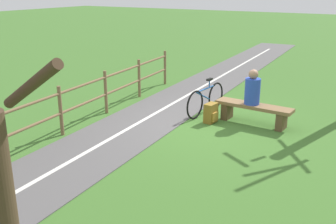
{
  "coord_description": "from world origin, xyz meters",
  "views": [
    {
      "loc": [
        -3.74,
        8.07,
        3.17
      ],
      "look_at": [
        -0.29,
        2.29,
        0.98
      ],
      "focal_mm": 42.06,
      "sensor_mm": 36.0,
      "label": 1
    }
  ],
  "objects_px": {
    "bench": "(254,110)",
    "person_seated": "(253,89)",
    "bicycle": "(206,99)",
    "backpack": "(211,113)"
  },
  "relations": [
    {
      "from": "backpack",
      "to": "bicycle",
      "type": "bearing_deg",
      "value": -53.38
    },
    {
      "from": "person_seated",
      "to": "bicycle",
      "type": "height_order",
      "value": "person_seated"
    },
    {
      "from": "bench",
      "to": "bicycle",
      "type": "xyz_separation_m",
      "value": [
        1.3,
        -0.11,
        0.05
      ]
    },
    {
      "from": "bicycle",
      "to": "backpack",
      "type": "height_order",
      "value": "bicycle"
    },
    {
      "from": "person_seated",
      "to": "bicycle",
      "type": "xyz_separation_m",
      "value": [
        1.24,
        -0.11,
        -0.46
      ]
    },
    {
      "from": "bicycle",
      "to": "backpack",
      "type": "xyz_separation_m",
      "value": [
        -0.4,
        0.54,
        -0.15
      ]
    },
    {
      "from": "bench",
      "to": "bicycle",
      "type": "relative_size",
      "value": 1.06
    },
    {
      "from": "bench",
      "to": "person_seated",
      "type": "bearing_deg",
      "value": 0.0
    },
    {
      "from": "bench",
      "to": "backpack",
      "type": "xyz_separation_m",
      "value": [
        0.9,
        0.43,
        -0.1
      ]
    },
    {
      "from": "backpack",
      "to": "person_seated",
      "type": "bearing_deg",
      "value": -152.91
    }
  ]
}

